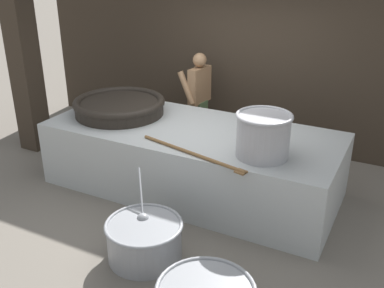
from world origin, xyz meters
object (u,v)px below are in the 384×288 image
Objects in this scene: stock_pot at (263,134)px; prep_bowl_vegetables at (144,238)px; giant_wok_near at (119,106)px; cook at (199,97)px.

stock_pot is 0.67× the size of prep_bowl_vegetables.
giant_wok_near is 2.02× the size of stock_pot.
stock_pot is at bearing 55.11° from prep_bowl_vegetables.
stock_pot is at bearing 140.37° from cook.
stock_pot is (2.30, -0.41, 0.15)m from giant_wok_near.
giant_wok_near is at bearing 131.41° from prep_bowl_vegetables.
stock_pot reaches higher than prep_bowl_vegetables.
cook is 1.64× the size of prep_bowl_vegetables.
cook is (0.63, 1.31, -0.16)m from giant_wok_near.
cook is at bearing 134.16° from stock_pot.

